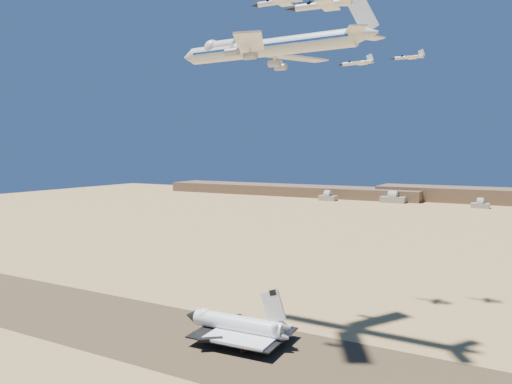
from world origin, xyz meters
The scene contains 13 objects.
ground centered at (0.00, 0.00, 0.00)m, with size 1200.00×1200.00×0.00m, color tan.
runway centered at (0.00, 0.00, 0.03)m, with size 600.00×50.00×0.06m, color #4E3B27.
ridgeline centered at (65.32, 527.31, 7.63)m, with size 960.00×90.00×18.00m.
hangars centered at (-64.00, 478.43, 4.83)m, with size 200.50×29.50×30.00m.
shuttle centered at (6.92, 6.74, 5.33)m, with size 40.30×25.91×19.83m.
carrier_747 centered at (8.84, 20.45, 99.95)m, with size 75.13×58.33×18.74m.
crew_a centered at (13.73, -1.96, 0.85)m, with size 0.57×0.38×1.57m, color red.
crew_b centered at (14.38, -1.05, 0.89)m, with size 0.81×0.47×1.67m, color red.
crew_c centered at (17.13, 0.35, 0.92)m, with size 1.00×0.51×1.71m, color red.
chase_jet_a centered at (35.66, -20.74, 101.43)m, with size 14.03×7.45×3.49m.
chase_jet_b centered at (55.60, -40.93, 92.92)m, with size 14.14×7.71×3.52m.
chase_jet_e centered at (26.15, 70.55, 101.03)m, with size 16.08×8.65×4.00m.
chase_jet_f centered at (44.62, 82.40, 103.58)m, with size 14.54×7.82×3.62m.
Camera 1 is at (93.26, -133.81, 64.77)m, focal length 35.00 mm.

